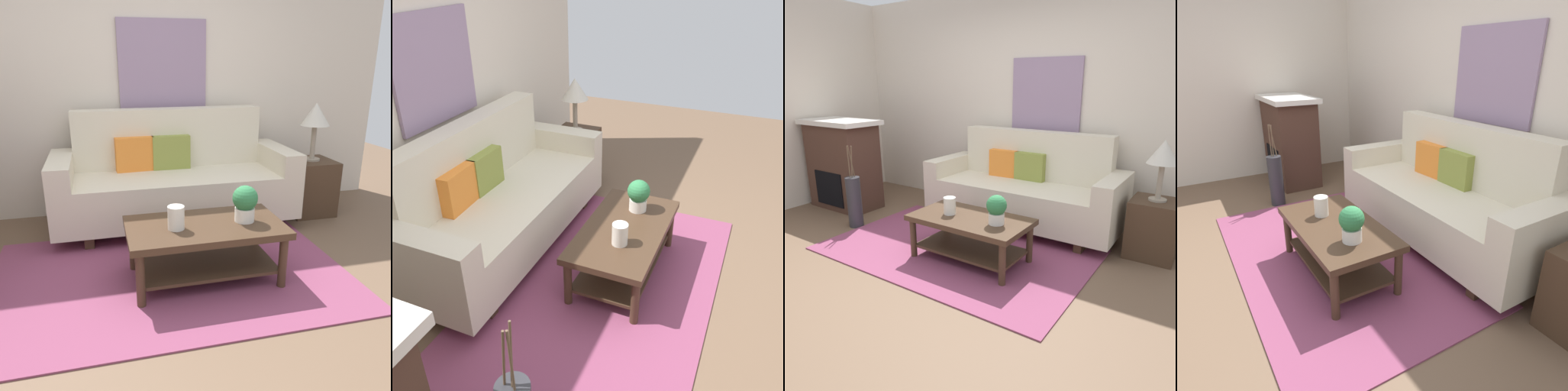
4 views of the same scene
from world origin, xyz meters
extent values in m
plane|color=brown|center=(0.00, 0.00, 0.00)|extent=(9.29, 9.29, 0.00)
cube|color=beige|center=(0.00, 2.04, 1.35)|extent=(5.29, 0.10, 2.70)
cube|color=beige|center=(-2.69, 0.50, 1.35)|extent=(0.10, 4.99, 2.70)
cube|color=#843D5B|center=(0.00, 0.50, 0.01)|extent=(2.60, 1.65, 0.01)
cube|color=beige|center=(0.23, 1.44, 0.32)|extent=(1.82, 0.84, 0.40)
cube|color=beige|center=(0.23, 1.76, 0.80)|extent=(1.82, 0.20, 0.56)
cube|color=beige|center=(-0.78, 1.44, 0.42)|extent=(0.20, 0.84, 0.60)
cube|color=beige|center=(1.24, 1.44, 0.42)|extent=(0.20, 0.84, 0.60)
cube|color=#422D1E|center=(-0.58, 1.44, 0.06)|extent=(0.08, 0.74, 0.12)
cube|color=#422D1E|center=(1.04, 1.44, 0.06)|extent=(0.08, 0.74, 0.12)
cube|color=orange|center=(-0.12, 1.63, 0.68)|extent=(0.37, 0.14, 0.32)
cube|color=olive|center=(0.23, 1.63, 0.68)|extent=(0.36, 0.12, 0.32)
cube|color=#422D1E|center=(0.23, 0.40, 0.41)|extent=(1.10, 0.60, 0.05)
cube|color=#422D1E|center=(0.23, 0.40, 0.12)|extent=(0.98, 0.50, 0.02)
cylinder|color=#422D1E|center=(-0.26, 0.15, 0.19)|extent=(0.06, 0.06, 0.38)
cylinder|color=#422D1E|center=(0.72, 0.15, 0.19)|extent=(0.06, 0.06, 0.38)
cylinder|color=#422D1E|center=(-0.26, 0.65, 0.19)|extent=(0.06, 0.06, 0.38)
cylinder|color=#422D1E|center=(0.72, 0.65, 0.19)|extent=(0.06, 0.06, 0.38)
cylinder|color=white|center=(0.02, 0.37, 0.51)|extent=(0.11, 0.11, 0.16)
cylinder|color=white|center=(0.52, 0.39, 0.48)|extent=(0.14, 0.14, 0.10)
sphere|color=#2F7845|center=(0.52, 0.39, 0.60)|extent=(0.18, 0.18, 0.18)
cube|color=#472D23|center=(-2.09, 0.81, 0.55)|extent=(0.90, 0.50, 1.10)
cube|color=black|center=(-2.09, 0.56, 0.30)|extent=(0.52, 0.02, 0.44)
cube|color=silver|center=(-2.09, 0.81, 1.13)|extent=(1.02, 0.58, 0.06)
cylinder|color=#2D2D33|center=(-1.38, 0.38, 0.29)|extent=(0.16, 0.16, 0.59)
cylinder|color=brown|center=(-1.36, 0.38, 0.77)|extent=(0.05, 0.01, 0.36)
cylinder|color=brown|center=(-1.39, 0.40, 0.77)|extent=(0.03, 0.05, 0.36)
cylinder|color=brown|center=(-1.39, 0.36, 0.77)|extent=(0.02, 0.01, 0.36)
cube|color=gray|center=(0.23, 1.97, 1.48)|extent=(0.86, 0.03, 0.83)
camera|label=1|loc=(-0.46, -2.08, 1.52)|focal=36.69mm
camera|label=2|loc=(-2.39, -0.41, 2.24)|focal=39.77mm
camera|label=3|loc=(2.11, -2.26, 1.62)|focal=34.62mm
camera|label=4|loc=(2.39, -0.55, 1.63)|focal=31.18mm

